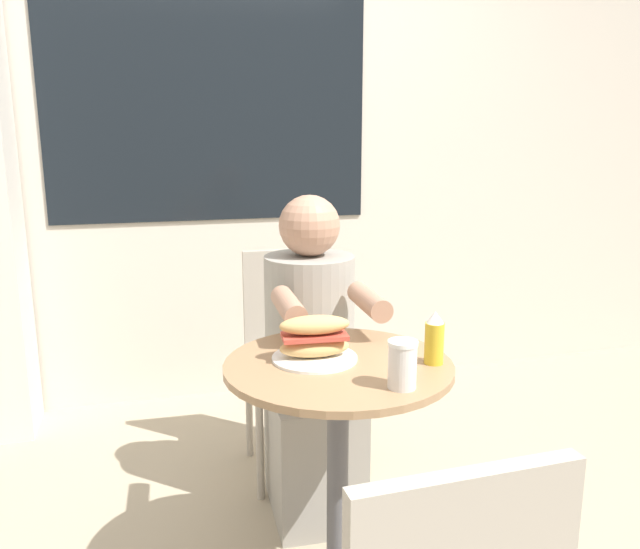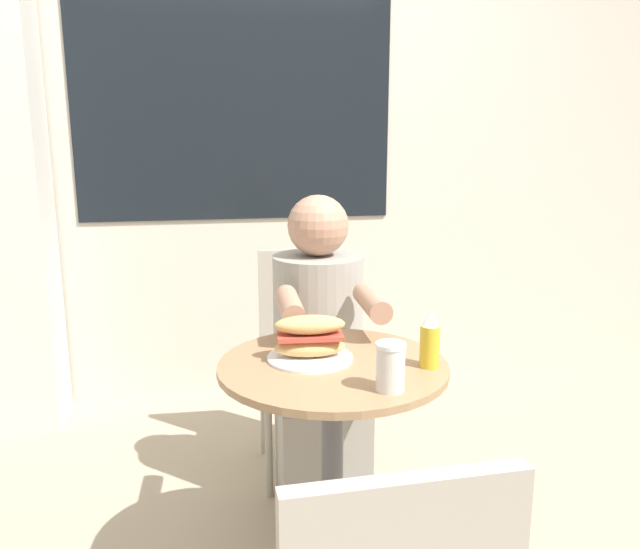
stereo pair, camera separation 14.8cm
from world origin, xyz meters
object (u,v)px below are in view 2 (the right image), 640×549
object	(u,v)px
cafe_table	(332,434)
seated_diner	(319,377)
sandwich_on_plate	(310,340)
diner_chair	(305,339)
condiment_bottle	(430,341)
drink_cup	(390,367)

from	to	relation	value
cafe_table	seated_diner	world-z (taller)	seated_diner
cafe_table	sandwich_on_plate	bearing A→B (deg)	143.88
diner_chair	sandwich_on_plate	distance (m)	0.83
cafe_table	condiment_bottle	xyz separation A→B (m)	(0.24, -0.07, 0.27)
seated_diner	drink_cup	distance (m)	0.74
cafe_table	sandwich_on_plate	distance (m)	0.26
seated_diner	condiment_bottle	xyz separation A→B (m)	(0.18, -0.55, 0.30)
sandwich_on_plate	condiment_bottle	distance (m)	0.31
seated_diner	sandwich_on_plate	xyz separation A→B (m)	(-0.11, -0.44, 0.28)
diner_chair	sandwich_on_plate	size ratio (longest dim) A/B	3.79
cafe_table	sandwich_on_plate	size ratio (longest dim) A/B	3.17
sandwich_on_plate	condiment_bottle	xyz separation A→B (m)	(0.29, -0.11, 0.02)
seated_diner	cafe_table	bearing A→B (deg)	85.99
seated_diner	condiment_bottle	size ratio (longest dim) A/B	7.93
diner_chair	seated_diner	bearing A→B (deg)	91.67
cafe_table	seated_diner	bearing A→B (deg)	83.37
diner_chair	condiment_bottle	distance (m)	0.95
drink_cup	diner_chair	bearing A→B (deg)	91.85
cafe_table	drink_cup	world-z (taller)	drink_cup
sandwich_on_plate	diner_chair	bearing A→B (deg)	81.62
diner_chair	sandwich_on_plate	bearing A→B (deg)	84.23
sandwich_on_plate	drink_cup	size ratio (longest dim) A/B	1.97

